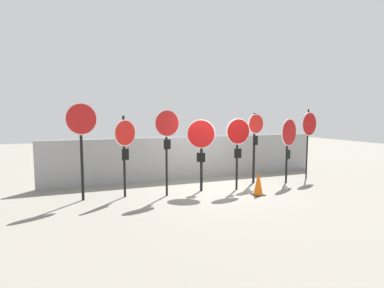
% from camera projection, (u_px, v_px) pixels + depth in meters
% --- Properties ---
extents(ground_plane, '(40.00, 40.00, 0.00)m').
position_uv_depth(ground_plane, '(214.00, 189.00, 9.64)').
color(ground_plane, gray).
extents(fence_back, '(10.71, 0.12, 1.57)m').
position_uv_depth(fence_back, '(193.00, 157.00, 11.29)').
color(fence_back, gray).
rests_on(fence_back, ground).
extents(stop_sign_0, '(0.84, 0.32, 2.71)m').
position_uv_depth(stop_sign_0, '(81.00, 130.00, 8.14)').
color(stop_sign_0, black).
rests_on(stop_sign_0, ground).
extents(stop_sign_1, '(0.66, 0.42, 2.35)m').
position_uv_depth(stop_sign_1, '(125.00, 141.00, 8.53)').
color(stop_sign_1, black).
rests_on(stop_sign_1, ground).
extents(stop_sign_2, '(0.78, 0.17, 2.53)m').
position_uv_depth(stop_sign_2, '(167.00, 132.00, 8.61)').
color(stop_sign_2, black).
rests_on(stop_sign_2, ground).
extents(stop_sign_3, '(0.76, 0.52, 2.24)m').
position_uv_depth(stop_sign_3, '(201.00, 142.00, 9.22)').
color(stop_sign_3, black).
rests_on(stop_sign_3, ground).
extents(stop_sign_4, '(0.82, 0.12, 2.27)m').
position_uv_depth(stop_sign_4, '(238.00, 138.00, 9.38)').
color(stop_sign_4, black).
rests_on(stop_sign_4, ground).
extents(stop_sign_5, '(0.68, 0.19, 2.45)m').
position_uv_depth(stop_sign_5, '(255.00, 135.00, 10.34)').
color(stop_sign_5, black).
rests_on(stop_sign_5, ground).
extents(stop_sign_6, '(0.88, 0.39, 2.25)m').
position_uv_depth(stop_sign_6, '(289.00, 137.00, 10.36)').
color(stop_sign_6, black).
rests_on(stop_sign_6, ground).
extents(stop_sign_7, '(0.85, 0.26, 2.59)m').
position_uv_depth(stop_sign_7, '(309.00, 128.00, 11.07)').
color(stop_sign_7, black).
rests_on(stop_sign_7, ground).
extents(traffic_cone_0, '(0.34, 0.34, 0.71)m').
position_uv_depth(traffic_cone_0, '(258.00, 183.00, 8.87)').
color(traffic_cone_0, black).
rests_on(traffic_cone_0, ground).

